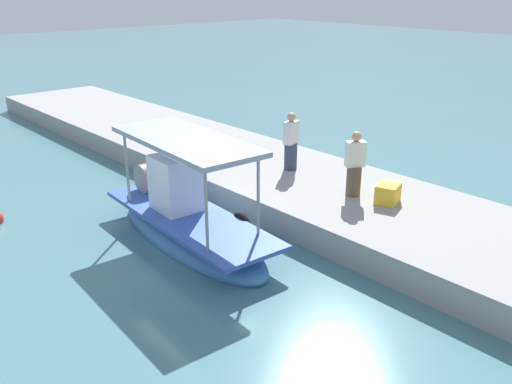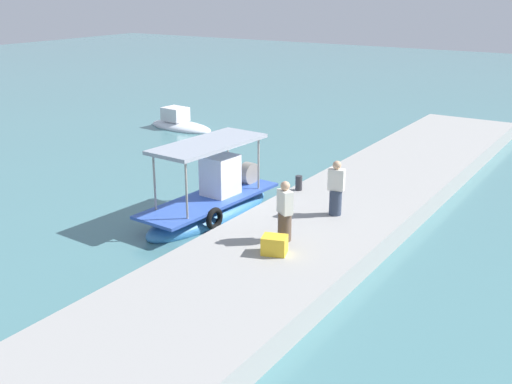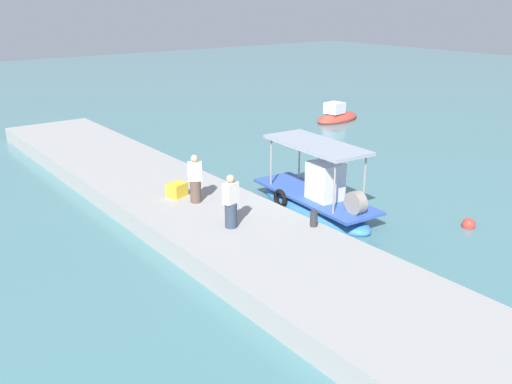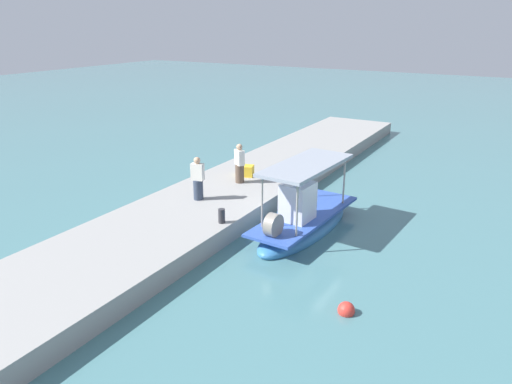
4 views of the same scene
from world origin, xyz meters
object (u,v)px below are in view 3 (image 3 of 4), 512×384
Objects in this scene: fisherman_by_crate at (231,204)px; moored_boat_near at (337,117)px; mooring_bollard at (314,219)px; marker_buoy at (469,225)px; cargo_crate at (177,190)px; main_fishing_boat at (316,200)px; fisherman_near_bollard at (195,181)px.

fisherman_by_crate is 0.46× the size of moored_boat_near.
mooring_bollard is 1.09× the size of marker_buoy.
cargo_crate is at bearing -133.79° from marker_buoy.
main_fishing_boat is 3.40× the size of fisherman_by_crate.
cargo_crate is at bearing -157.87° from mooring_bollard.
marker_buoy is (4.26, 3.25, -0.38)m from main_fishing_boat.
main_fishing_boat is 16.35m from moored_boat_near.
marker_buoy is (7.12, 7.43, -0.86)m from cargo_crate.
marker_buoy is at bearing 64.45° from fisherman_by_crate.
main_fishing_boat is at bearing -47.59° from moored_boat_near.
mooring_bollard is at bearing -111.12° from marker_buoy.
marker_buoy is at bearing 37.33° from main_fishing_boat.
marker_buoy is at bearing 68.88° from mooring_bollard.
fisherman_near_bollard is at bearing -156.16° from mooring_bollard.
moored_boat_near is (-8.17, 16.25, -0.72)m from cargo_crate.
main_fishing_boat is at bearing -142.67° from marker_buoy.
mooring_bollard is 19.41m from moored_boat_near.
mooring_bollard is (2.18, -2.13, 0.49)m from main_fishing_boat.
main_fishing_boat reaches higher than fisherman_by_crate.
fisherman_by_crate is 2.65m from mooring_bollard.
fisherman_by_crate reaches higher than cargo_crate.
fisherman_near_bollard is (-1.93, -3.95, 1.02)m from main_fishing_boat.
fisherman_near_bollard is at bearing -116.11° from main_fishing_boat.
fisherman_by_crate reaches higher than moored_boat_near.
fisherman_by_crate reaches higher than marker_buoy.
mooring_bollard reaches higher than moored_boat_near.
moored_boat_near is (-11.70, 16.31, -1.25)m from fisherman_by_crate.
main_fishing_boat is 12.55× the size of marker_buoy.
mooring_bollard is at bearing -47.07° from moored_boat_near.
mooring_bollard is at bearing 23.84° from fisherman_near_bollard.
main_fishing_boat is 3.40× the size of fisherman_near_bollard.
moored_boat_near is at bearing 132.93° from mooring_bollard.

